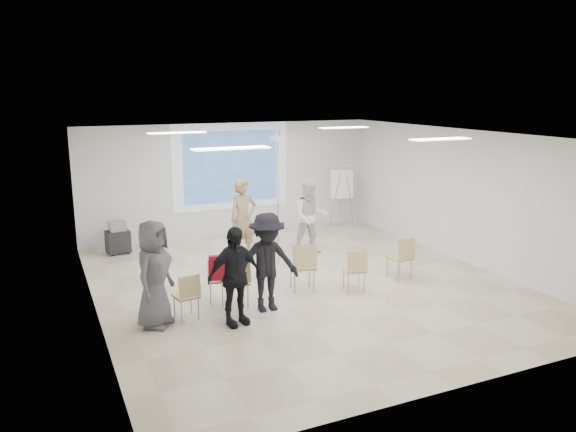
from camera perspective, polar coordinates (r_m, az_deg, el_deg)
name	(u,v)px	position (r m, az deg, el deg)	size (l,w,h in m)	color
floor	(304,286)	(11.48, 1.66, -7.15)	(8.00, 9.00, 0.10)	beige
ceiling	(305,133)	(10.83, 1.77, 8.48)	(8.00, 9.00, 0.10)	white
wall_back	(231,179)	(15.20, -5.86, 3.75)	(8.00, 0.10, 3.00)	silver
wall_left	(88,233)	(10.00, -19.63, -1.62)	(0.10, 9.00, 3.00)	silver
wall_right	(466,196)	(13.31, 17.59, 1.94)	(0.10, 9.00, 3.00)	silver
projection_halo	(231,166)	(15.09, -5.81, 5.03)	(3.20, 0.01, 2.30)	silver
projection_image	(231,167)	(15.08, -5.79, 5.02)	(2.60, 0.01, 1.90)	#3061A3
pedestal_table	(274,236)	(13.60, -1.40, -2.07)	(0.56, 0.56, 0.69)	white
player_left	(243,214)	(12.95, -4.57, 0.21)	(0.77, 0.52, 2.11)	tan
player_right	(311,213)	(13.33, 2.32, 0.32)	(0.96, 0.77, 1.99)	white
controller_left	(247,197)	(13.17, -4.23, 1.92)	(0.04, 0.11, 0.04)	silver
controller_right	(299,197)	(13.40, 1.16, 1.92)	(0.04, 0.11, 0.04)	silver
chair_far_left	(187,293)	(9.73, -10.18, -7.72)	(0.44, 0.47, 0.82)	tan
chair_left_mid	(219,277)	(10.40, -7.04, -6.14)	(0.50, 0.52, 0.85)	tan
chair_left_inner	(237,280)	(10.10, -5.23, -6.51)	(0.48, 0.51, 0.90)	tan
chair_center	(303,263)	(10.82, 1.56, -4.84)	(0.57, 0.59, 0.99)	tan
chair_right_inner	(355,267)	(10.94, 6.86, -5.19)	(0.48, 0.51, 0.85)	tan
chair_right_far	(402,255)	(11.78, 11.53, -3.88)	(0.46, 0.49, 0.91)	tan
red_jacket	(222,268)	(10.20, -6.72, -5.23)	(0.47, 0.11, 0.45)	#A31426
laptop	(234,281)	(10.20, -5.46, -6.62)	(0.33, 0.24, 0.03)	black
audience_left	(234,269)	(9.30, -5.48, -5.40)	(1.12, 0.67, 1.93)	black
audience_mid	(267,256)	(9.84, -2.14, -4.07)	(1.30, 0.71, 2.01)	black
audience_outer	(154,268)	(9.45, -13.50, -5.12)	(0.99, 0.65, 2.02)	#58575C
flipchart_easel	(342,183)	(15.86, 5.49, 3.32)	(0.73, 0.57, 1.74)	#93969C
av_cart	(118,239)	(14.06, -16.91, -2.21)	(0.58, 0.49, 0.79)	black
ceiling_projector	(279,145)	(12.25, -0.92, 7.27)	(0.30, 0.25, 3.00)	white
fluor_panel_nw	(177,133)	(12.05, -11.21, 8.29)	(1.20, 0.30, 0.02)	white
fluor_panel_ne	(344,128)	(13.54, 5.69, 8.92)	(1.20, 0.30, 0.02)	white
fluor_panel_sw	(231,148)	(8.69, -5.80, 6.85)	(1.20, 0.30, 0.02)	white
fluor_panel_se	(440,139)	(10.66, 15.20, 7.55)	(1.20, 0.30, 0.02)	white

